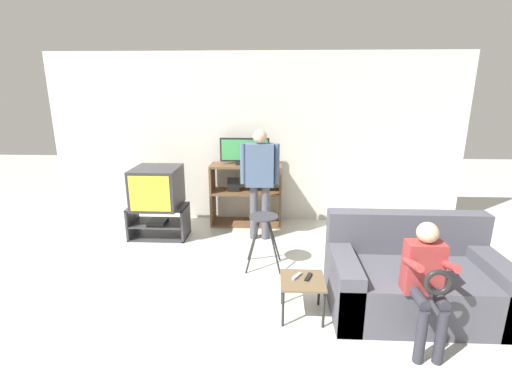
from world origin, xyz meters
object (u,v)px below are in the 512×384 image
at_px(couch, 413,280).
at_px(person_seated_child, 426,276).
at_px(tv_stand, 159,222).
at_px(media_shelf, 246,194).
at_px(folding_stool, 264,226).
at_px(snack_table, 302,284).
at_px(remote_control_black, 308,277).
at_px(television_flat, 245,152).
at_px(remote_control_white, 297,276).
at_px(television_main, 157,187).
at_px(person_standing_adult, 260,175).

height_order(couch, person_seated_child, person_seated_child).
distance_m(tv_stand, couch, 3.42).
height_order(media_shelf, couch, media_shelf).
distance_m(folding_stool, couch, 1.68).
xyz_separation_m(snack_table, remote_control_black, (0.06, 0.04, 0.06)).
relative_size(television_flat, couch, 0.47).
xyz_separation_m(television_flat, remote_control_white, (0.67, -2.39, -0.76)).
height_order(television_main, remote_control_white, television_main).
relative_size(television_flat, folding_stool, 1.14).
height_order(media_shelf, folding_stool, media_shelf).
bearing_deg(remote_control_white, person_seated_child, 10.74).
xyz_separation_m(television_main, folding_stool, (1.51, -0.85, -0.22)).
distance_m(tv_stand, folding_stool, 1.78).
bearing_deg(couch, person_seated_child, -103.25).
bearing_deg(media_shelf, person_seated_child, -59.08).
bearing_deg(folding_stool, person_seated_child, -44.67).
bearing_deg(couch, television_flat, 128.70).
distance_m(television_flat, remote_control_black, 2.63).
bearing_deg(folding_stool, remote_control_white, -69.84).
bearing_deg(snack_table, tv_stand, 136.49).
bearing_deg(remote_control_black, television_main, 158.61).
height_order(television_flat, remote_control_white, television_flat).
bearing_deg(snack_table, television_flat, 106.65).
bearing_deg(folding_stool, snack_table, -67.99).
relative_size(remote_control_black, couch, 0.09).
xyz_separation_m(tv_stand, remote_control_white, (1.87, -1.78, 0.15)).
bearing_deg(tv_stand, person_seated_child, -37.25).
height_order(media_shelf, remote_control_white, media_shelf).
xyz_separation_m(television_flat, folding_stool, (0.34, -1.47, -0.62)).
relative_size(folding_stool, couch, 0.41).
relative_size(television_flat, remote_control_black, 5.17).
xyz_separation_m(tv_stand, couch, (2.99, -1.64, 0.07)).
bearing_deg(person_seated_child, media_shelf, 120.92).
bearing_deg(television_flat, folding_stool, -77.06).
xyz_separation_m(television_main, snack_table, (1.90, -1.81, -0.42)).
bearing_deg(snack_table, television_main, 136.42).
distance_m(television_main, television_flat, 1.39).
distance_m(media_shelf, television_flat, 0.65).
height_order(media_shelf, person_standing_adult, person_standing_adult).
distance_m(television_main, couch, 3.43).
xyz_separation_m(television_main, person_seated_child, (2.85, -2.17, -0.11)).
bearing_deg(television_main, television_flat, 27.83).
xyz_separation_m(snack_table, remote_control_white, (-0.05, 0.05, 0.06)).
distance_m(media_shelf, folding_stool, 1.48).
distance_m(television_flat, person_standing_adult, 0.69).
distance_m(tv_stand, television_main, 0.51).
bearing_deg(snack_table, person_standing_adult, 104.51).
distance_m(remote_control_black, person_standing_adult, 1.95).
relative_size(tv_stand, person_standing_adult, 0.52).
bearing_deg(remote_control_black, couch, 28.77).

